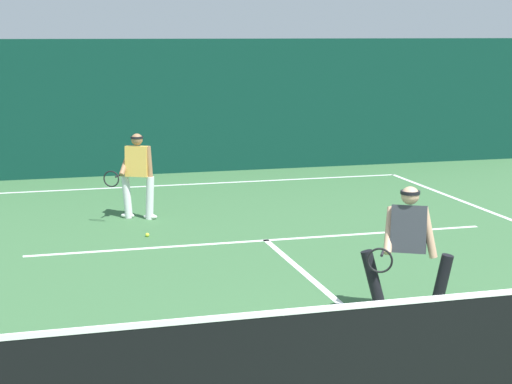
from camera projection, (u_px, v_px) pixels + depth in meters
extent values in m
cube|color=white|center=(200.00, 184.00, 18.93)|extent=(9.45, 0.10, 0.01)
cube|color=white|center=(266.00, 240.00, 13.76)|extent=(7.71, 0.10, 0.01)
cube|color=white|center=(333.00, 297.00, 10.80)|extent=(0.10, 6.40, 0.01)
cube|color=black|center=(456.00, 351.00, 7.67)|extent=(10.18, 0.02, 0.98)
cube|color=white|center=(458.00, 297.00, 7.58)|extent=(10.18, 0.03, 0.05)
cylinder|color=black|center=(440.00, 287.00, 9.90)|extent=(0.31, 0.26, 0.81)
cylinder|color=black|center=(374.00, 283.00, 10.07)|extent=(0.37, 0.29, 0.81)
ellipsoid|color=white|center=(439.00, 316.00, 9.96)|extent=(0.28, 0.22, 0.09)
ellipsoid|color=white|center=(373.00, 311.00, 10.14)|extent=(0.28, 0.22, 0.09)
cube|color=#2D3338|center=(409.00, 229.00, 9.86)|extent=(0.52, 0.49, 0.60)
cylinder|color=tan|center=(429.00, 232.00, 9.81)|extent=(0.24, 0.19, 0.62)
cylinder|color=tan|center=(389.00, 230.00, 9.92)|extent=(0.31, 0.47, 0.52)
sphere|color=tan|center=(410.00, 196.00, 9.78)|extent=(0.21, 0.21, 0.21)
cylinder|color=black|center=(410.00, 192.00, 9.78)|extent=(0.31, 0.31, 0.04)
cylinder|color=black|center=(383.00, 253.00, 9.73)|extent=(0.15, 0.24, 0.03)
torus|color=black|center=(380.00, 260.00, 9.40)|extent=(0.27, 0.16, 0.29)
cylinder|color=silver|center=(150.00, 198.00, 15.28)|extent=(0.22, 0.21, 0.79)
cylinder|color=silver|center=(127.00, 197.00, 15.37)|extent=(0.24, 0.22, 0.79)
ellipsoid|color=white|center=(150.00, 217.00, 15.34)|extent=(0.28, 0.22, 0.09)
ellipsoid|color=white|center=(128.00, 216.00, 15.43)|extent=(0.28, 0.22, 0.09)
cube|color=#E5B24C|center=(137.00, 161.00, 15.20)|extent=(0.48, 0.41, 0.56)
cylinder|color=#9E704C|center=(149.00, 163.00, 15.16)|extent=(0.16, 0.14, 0.61)
cylinder|color=#9E704C|center=(126.00, 162.00, 15.25)|extent=(0.32, 0.50, 0.47)
sphere|color=#9E704C|center=(137.00, 139.00, 15.12)|extent=(0.21, 0.21, 0.21)
cylinder|color=black|center=(137.00, 137.00, 15.12)|extent=(0.31, 0.31, 0.04)
cylinder|color=black|center=(118.00, 176.00, 15.06)|extent=(0.15, 0.25, 0.03)
torus|color=black|center=(111.00, 179.00, 14.73)|extent=(0.27, 0.16, 0.29)
sphere|color=#D1E033|center=(147.00, 235.00, 14.01)|extent=(0.07, 0.07, 0.07)
cube|color=#0A342A|center=(185.00, 106.00, 20.21)|extent=(18.27, 0.12, 3.21)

